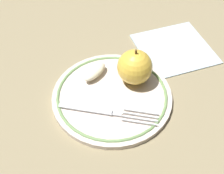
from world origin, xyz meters
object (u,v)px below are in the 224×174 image
fork (105,112)px  napkin_folded (174,48)px  apple_slice_front (94,72)px  plate (112,96)px  apple_red_whole (135,67)px

fork → napkin_folded: 0.25m
apple_slice_front → fork: bearing=49.7°
plate → apple_slice_front: (0.06, 0.02, 0.02)m
plate → fork: size_ratio=1.36×
apple_red_whole → plate: bearing=113.5°
plate → fork: (-0.04, 0.03, 0.01)m
fork → napkin_folded: size_ratio=1.09×
napkin_folded → apple_red_whole: bearing=119.8°
apple_red_whole → apple_slice_front: (0.04, 0.07, -0.03)m
plate → fork: 0.05m
plate → apple_red_whole: bearing=-66.5°
apple_slice_front → napkin_folded: (0.04, -0.20, -0.02)m
fork → apple_slice_front: bearing=114.1°
apple_slice_front → napkin_folded: bearing=154.6°
apple_red_whole → apple_slice_front: apple_red_whole is taller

